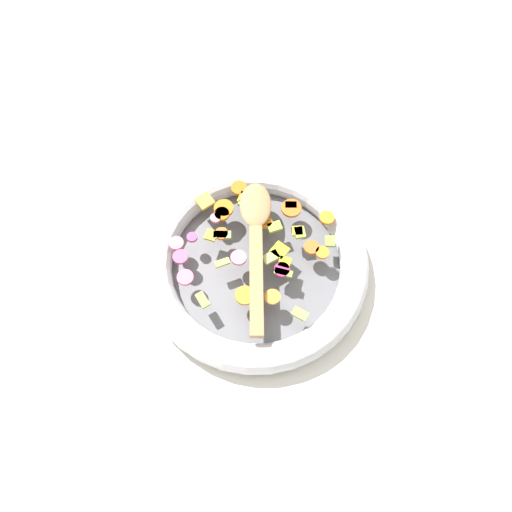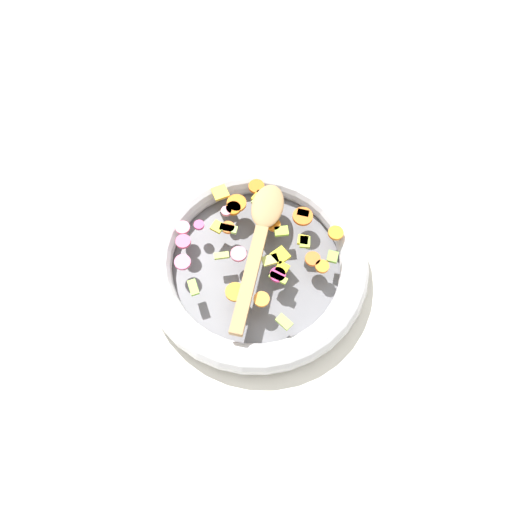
{
  "view_description": "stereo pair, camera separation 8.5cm",
  "coord_description": "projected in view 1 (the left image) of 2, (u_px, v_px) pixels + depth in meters",
  "views": [
    {
      "loc": [
        -0.24,
        -0.28,
        0.81
      ],
      "look_at": [
        0.0,
        0.0,
        0.05
      ],
      "focal_mm": 35.0,
      "sensor_mm": 36.0,
      "label": 1
    },
    {
      "loc": [
        -0.17,
        -0.33,
        0.81
      ],
      "look_at": [
        0.0,
        0.0,
        0.05
      ],
      "focal_mm": 35.0,
      "sensor_mm": 36.0,
      "label": 2
    }
  ],
  "objects": [
    {
      "name": "chopped_vegetables",
      "position": [
        252.0,
        240.0,
        0.86
      ],
      "size": [
        0.29,
        0.3,
        0.01
      ],
      "color": "orange",
      "rests_on": "skillet"
    },
    {
      "name": "wooden_spoon",
      "position": [
        256.0,
        238.0,
        0.85
      ],
      "size": [
        0.21,
        0.24,
        0.01
      ],
      "color": "#A87F51",
      "rests_on": "chopped_vegetables"
    },
    {
      "name": "ground_plane",
      "position": [
        256.0,
        268.0,
        0.89
      ],
      "size": [
        4.0,
        4.0,
        0.0
      ],
      "primitive_type": "plane",
      "color": "silver"
    },
    {
      "name": "skillet",
      "position": [
        256.0,
        263.0,
        0.87
      ],
      "size": [
        0.39,
        0.39,
        0.05
      ],
      "color": "slate",
      "rests_on": "ground_plane"
    }
  ]
}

